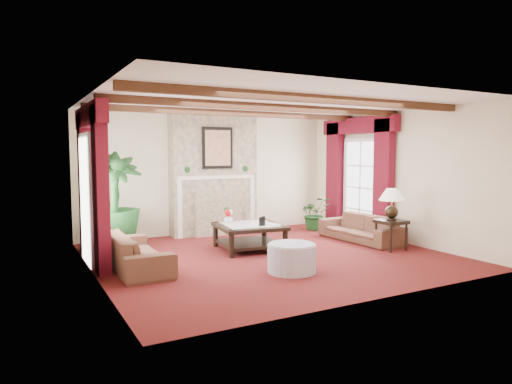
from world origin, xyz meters
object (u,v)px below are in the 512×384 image
coffee_table (249,237)px  sofa_left (136,246)px  potted_palm (114,222)px  ottoman (292,258)px  sofa_right (361,224)px  side_table (391,235)px

coffee_table → sofa_left: bearing=-162.1°
potted_palm → coffee_table: (2.26, -1.28, -0.28)m
potted_palm → ottoman: bearing=-55.6°
sofa_right → potted_palm: (-4.70, 1.62, 0.16)m
sofa_right → ottoman: sofa_right is taller
potted_palm → side_table: 5.30m
coffee_table → side_table: side_table is taller
sofa_left → sofa_right: bearing=-88.9°
potted_palm → side_table: (4.63, -2.56, -0.24)m
potted_palm → coffee_table: bearing=-29.5°
side_table → sofa_right: bearing=85.7°
coffee_table → sofa_right: bearing=-0.5°
sofa_left → potted_palm: (-0.01, 1.69, 0.15)m
sofa_left → potted_palm: bearing=0.9°
sofa_left → coffee_table: bearing=-79.3°
sofa_left → ottoman: (2.07, -1.35, -0.16)m
potted_palm → side_table: size_ratio=3.59×
sofa_left → side_table: (4.62, -0.88, -0.09)m
coffee_table → side_table: (2.37, -1.29, 0.04)m
sofa_left → side_table: bearing=-100.4°
side_table → coffee_table: bearing=151.6°
potted_palm → ottoman: size_ratio=2.75×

